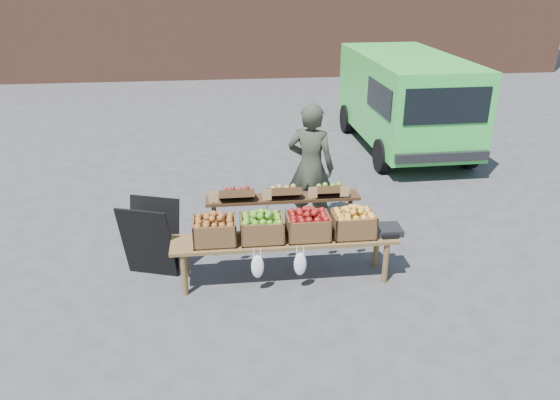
{
  "coord_description": "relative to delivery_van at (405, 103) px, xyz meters",
  "views": [
    {
      "loc": [
        -0.13,
        -5.59,
        3.57
      ],
      "look_at": [
        0.6,
        0.65,
        0.85
      ],
      "focal_mm": 35.0,
      "sensor_mm": 36.0,
      "label": 1
    }
  ],
  "objects": [
    {
      "name": "crate_red_apples",
      "position": [
        -2.81,
        -4.93,
        -0.25
      ],
      "size": [
        0.5,
        0.4,
        0.28
      ],
      "primitive_type": null,
      "color": "maroon",
      "rests_on": "display_bench"
    },
    {
      "name": "crate_russet_pears",
      "position": [
        -3.36,
        -4.93,
        -0.25
      ],
      "size": [
        0.5,
        0.4,
        0.28
      ],
      "primitive_type": null,
      "color": "#488E0E",
      "rests_on": "display_bench"
    },
    {
      "name": "display_bench",
      "position": [
        -3.09,
        -4.93,
        -0.67
      ],
      "size": [
        2.7,
        0.56,
        0.57
      ],
      "primitive_type": null,
      "color": "brown",
      "rests_on": "ground"
    },
    {
      "name": "chalkboard_sign",
      "position": [
        -4.7,
        -4.59,
        -0.47
      ],
      "size": [
        0.72,
        0.54,
        0.97
      ],
      "primitive_type": null,
      "rotation": [
        0.0,
        0.0,
        -0.33
      ],
      "color": "black",
      "rests_on": "ground"
    },
    {
      "name": "vendor",
      "position": [
        -2.54,
        -3.49,
        -0.03
      ],
      "size": [
        0.8,
        0.68,
        1.85
      ],
      "primitive_type": "imported",
      "rotation": [
        0.0,
        0.0,
        2.71
      ],
      "color": "#313628",
      "rests_on": "ground"
    },
    {
      "name": "crate_green_apples",
      "position": [
        -2.26,
        -4.93,
        -0.25
      ],
      "size": [
        0.5,
        0.4,
        0.28
      ],
      "primitive_type": null,
      "color": "gold",
      "rests_on": "display_bench"
    },
    {
      "name": "crate_golden_apples",
      "position": [
        -3.91,
        -4.93,
        -0.25
      ],
      "size": [
        0.5,
        0.4,
        0.28
      ],
      "primitive_type": null,
      "color": "#AC6E31",
      "rests_on": "display_bench"
    },
    {
      "name": "weighing_scale",
      "position": [
        -1.84,
        -4.93,
        -0.35
      ],
      "size": [
        0.34,
        0.3,
        0.08
      ],
      "primitive_type": "cube",
      "color": "black",
      "rests_on": "display_bench"
    },
    {
      "name": "delivery_van",
      "position": [
        0.0,
        0.0,
        0.0
      ],
      "size": [
        2.03,
        4.31,
        1.91
      ],
      "primitive_type": null,
      "rotation": [
        0.0,
        0.0,
        0.02
      ],
      "color": "green",
      "rests_on": "ground"
    },
    {
      "name": "ground",
      "position": [
        -3.68,
        -5.08,
        -0.96
      ],
      "size": [
        80.0,
        80.0,
        0.0
      ],
      "primitive_type": "plane",
      "color": "#434345"
    },
    {
      "name": "back_table",
      "position": [
        -3.02,
        -4.21,
        -0.44
      ],
      "size": [
        2.1,
        0.44,
        1.04
      ],
      "primitive_type": null,
      "color": "#3D2714",
      "rests_on": "ground"
    }
  ]
}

